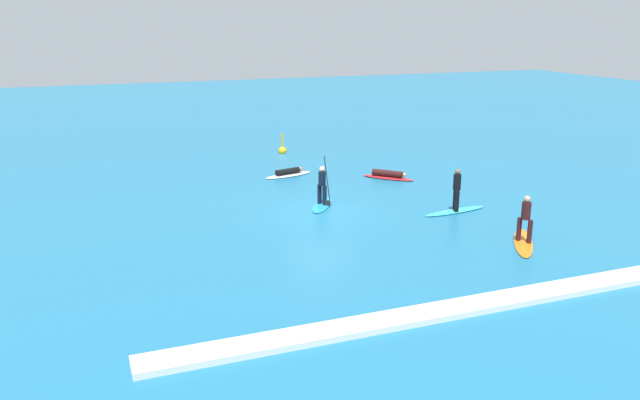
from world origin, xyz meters
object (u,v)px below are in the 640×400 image
object	(u,v)px
surfer_on_blue_board	(322,195)
surfer_on_red_board	(388,175)
surfer_on_white_board	(289,173)
marker_buoy	(282,150)
surfer_on_orange_board	(524,231)
surfer_on_teal_board	(456,200)

from	to	relation	value
surfer_on_blue_board	surfer_on_red_board	distance (m)	5.95
surfer_on_blue_board	surfer_on_white_board	bearing A→B (deg)	-151.06
marker_buoy	surfer_on_orange_board	bearing A→B (deg)	-80.03
surfer_on_orange_board	surfer_on_teal_board	bearing A→B (deg)	-142.72
surfer_on_teal_board	marker_buoy	size ratio (longest dim) A/B	2.41
surfer_on_teal_board	surfer_on_blue_board	bearing A→B (deg)	142.55
surfer_on_white_board	surfer_on_teal_board	distance (m)	9.81
surfer_on_blue_board	surfer_on_red_board	bearing A→B (deg)	156.64
surfer_on_orange_board	surfer_on_white_board	bearing A→B (deg)	-124.69
surfer_on_white_board	surfer_on_red_board	bearing A→B (deg)	-42.28
surfer_on_teal_board	surfer_on_red_board	size ratio (longest dim) A/B	1.32
surfer_on_blue_board	surfer_on_orange_board	distance (m)	8.79
surfer_on_white_board	surfer_on_orange_board	distance (m)	13.77
surfer_on_white_board	marker_buoy	world-z (taller)	marker_buoy
surfer_on_white_board	surfer_on_red_board	size ratio (longest dim) A/B	1.16
surfer_on_blue_board	surfer_on_teal_board	distance (m)	5.73
marker_buoy	surfer_on_white_board	bearing A→B (deg)	-104.61
surfer_on_teal_board	marker_buoy	distance (m)	14.68
surfer_on_teal_board	surfer_on_red_board	xyz separation A→B (m)	(-0.03, 6.23, -0.37)
surfer_on_teal_board	surfer_on_white_board	bearing A→B (deg)	110.81
surfer_on_orange_board	surfer_on_teal_board	size ratio (longest dim) A/B	0.96
surfer_on_blue_board	surfer_on_teal_board	bearing A→B (deg)	92.11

